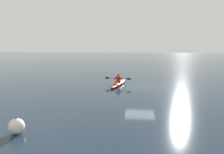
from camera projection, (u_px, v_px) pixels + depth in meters
name	position (u px, v px, depth m)	size (l,w,h in m)	color
ground_plane	(140.00, 86.00, 18.28)	(160.00, 160.00, 0.00)	#1E2D3D
kayak	(118.00, 83.00, 18.79)	(1.36, 4.43, 0.26)	red
kayaker	(118.00, 78.00, 18.80)	(2.31, 0.58, 0.73)	red
mooring_buoy_channel_marker	(16.00, 126.00, 8.41)	(0.62, 0.62, 0.66)	silver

